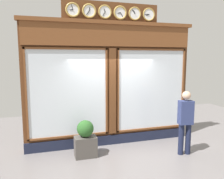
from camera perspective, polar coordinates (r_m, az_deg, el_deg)
The scene contains 4 objects.
shop_facade at distance 6.60m, azimuth -0.32°, elevation 1.76°, with size 4.99×0.42×4.05m.
pedestrian at distance 6.24m, azimuth 18.01°, elevation -7.30°, with size 0.39×0.26×1.69m.
planter_box at distance 6.04m, azimuth -6.68°, elevation -14.11°, with size 0.56×0.36×0.53m, color #4C4742.
planter_shrub at distance 5.88m, azimuth -6.75°, elevation -9.76°, with size 0.43×0.43×0.43m, color #285623.
Camera 1 is at (1.86, 6.16, 2.53)m, focal length 36.28 mm.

